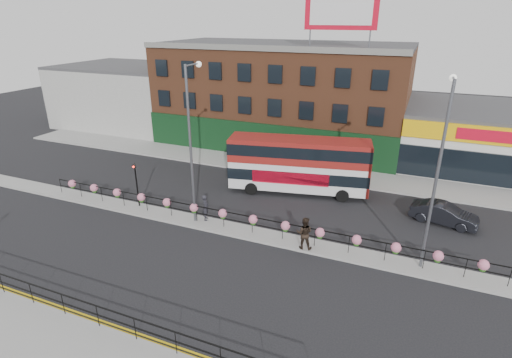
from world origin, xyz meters
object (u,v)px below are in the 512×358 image
at_px(car, 444,214).
at_px(lamp_column_west, 192,132).
at_px(pedestrian_b, 304,233).
at_px(pedestrian_a, 205,207).
at_px(double_decker_bus, 299,160).
at_px(lamp_column_east, 439,162).

relative_size(car, lamp_column_west, 0.44).
bearing_deg(pedestrian_b, pedestrian_a, -16.33).
distance_m(double_decker_bus, car, 10.64).
bearing_deg(car, lamp_column_west, 123.13).
relative_size(double_decker_bus, lamp_column_west, 1.08).
bearing_deg(pedestrian_a, car, -91.80).
xyz_separation_m(double_decker_bus, car, (10.39, -1.23, -1.94)).
xyz_separation_m(car, pedestrian_a, (-14.63, -5.82, 0.35)).
bearing_deg(double_decker_bus, lamp_column_west, -123.93).
relative_size(pedestrian_a, pedestrian_b, 0.90).
relative_size(pedestrian_b, lamp_column_west, 0.20).
xyz_separation_m(pedestrian_a, lamp_column_west, (-0.60, -0.14, 5.10)).
relative_size(double_decker_bus, car, 2.48).
height_order(double_decker_bus, lamp_column_east, lamp_column_east).
bearing_deg(lamp_column_west, pedestrian_b, -5.71).
xyz_separation_m(double_decker_bus, lamp_column_east, (9.19, -7.03, 3.46)).
bearing_deg(lamp_column_east, lamp_column_west, -179.33).
bearing_deg(pedestrian_b, double_decker_bus, -79.70).
height_order(pedestrian_a, lamp_column_east, lamp_column_east).
distance_m(car, lamp_column_east, 8.02).
relative_size(lamp_column_west, lamp_column_east, 1.01).
height_order(car, pedestrian_b, pedestrian_b).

